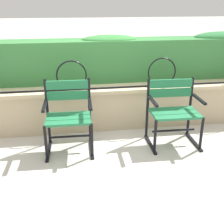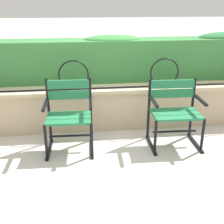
% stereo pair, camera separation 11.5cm
% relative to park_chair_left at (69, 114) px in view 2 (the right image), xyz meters
% --- Properties ---
extents(ground_plane, '(60.00, 60.00, 0.00)m').
position_rel_park_chair_left_xyz_m(ground_plane, '(0.51, -0.31, -0.47)').
color(ground_plane, '#BCB7AD').
extents(stone_wall, '(7.53, 0.41, 0.61)m').
position_rel_park_chair_left_xyz_m(stone_wall, '(0.51, 0.59, -0.15)').
color(stone_wall, tan).
rests_on(stone_wall, ground).
extents(iron_arch_fence, '(6.99, 0.02, 0.42)m').
position_rel_park_chair_left_xyz_m(iron_arch_fence, '(0.15, 0.52, 0.32)').
color(iron_arch_fence, black).
rests_on(iron_arch_fence, stone_wall).
extents(hedge_row, '(7.38, 0.49, 0.76)m').
position_rel_park_chair_left_xyz_m(hedge_row, '(0.47, 1.02, 0.49)').
color(hedge_row, '#387A3D').
rests_on(hedge_row, stone_wall).
extents(park_chair_left, '(0.60, 0.54, 0.88)m').
position_rel_park_chair_left_xyz_m(park_chair_left, '(0.00, 0.00, 0.00)').
color(park_chair_left, '#237547').
rests_on(park_chair_left, ground).
extents(park_chair_right, '(0.65, 0.54, 0.84)m').
position_rel_park_chair_left_xyz_m(park_chair_right, '(1.34, -0.04, -0.00)').
color(park_chair_right, '#237547').
rests_on(park_chair_right, ground).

